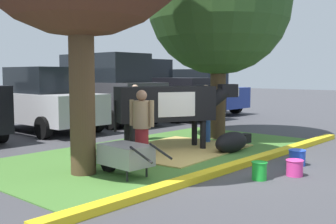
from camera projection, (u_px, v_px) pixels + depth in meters
ground_plane at (211, 168)px, 8.01m from camera, size 80.00×80.00×0.00m
grass_island at (161, 152)px, 9.62m from camera, size 8.09×4.10×0.02m
curb_yellow at (244, 163)px, 8.17m from camera, size 9.29×0.24×0.12m
hay_bedding at (177, 149)px, 9.82m from camera, size 3.40×2.67×0.04m
shade_tree_right at (219, 3)px, 11.27m from camera, size 3.90×3.90×5.69m
cow_holstein at (170, 104)px, 9.73m from camera, size 2.91×1.84×1.56m
calf_lying at (232, 142)px, 9.59m from camera, size 1.30×0.48×0.48m
person_handler at (135, 111)px, 11.10m from camera, size 0.50×0.34×1.53m
person_visitor_near at (206, 112)px, 10.80m from camera, size 0.34×0.53×1.53m
person_visitor_far at (142, 126)px, 7.99m from camera, size 0.34×0.52×1.51m
wheelbarrow at (125, 155)px, 7.28m from camera, size 0.65×1.61×0.63m
bucket_green at (259, 170)px, 7.09m from camera, size 0.28×0.28×0.32m
bucket_pink at (295, 167)px, 7.37m from camera, size 0.31×0.31×0.29m
bucket_blue at (297, 157)px, 8.23m from camera, size 0.34×0.34×0.31m
sedan_silver at (44, 100)px, 13.06m from camera, size 2.08×4.43×2.02m
suv_dark_grey at (105, 89)px, 15.08m from camera, size 2.18×4.63×2.52m
pickup_truck_black at (157, 91)px, 17.20m from camera, size 2.29×5.44×2.42m
sedan_blue at (199, 92)px, 19.14m from camera, size 2.08×4.43×2.02m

